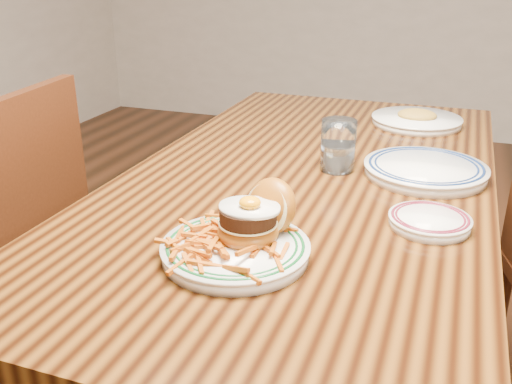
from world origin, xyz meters
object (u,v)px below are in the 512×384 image
(chair_left, at_px, (0,261))
(table, at_px, (307,207))
(side_plate, at_px, (430,220))
(main_plate, at_px, (242,237))

(chair_left, bearing_deg, table, 13.42)
(table, relative_size, side_plate, 9.70)
(chair_left, distance_m, main_plate, 0.79)
(table, xyz_separation_m, chair_left, (-0.74, -0.27, -0.15))
(table, relative_size, chair_left, 1.68)
(table, bearing_deg, chair_left, -159.87)
(main_plate, relative_size, side_plate, 1.68)
(table, distance_m, main_plate, 0.44)
(table, xyz_separation_m, side_plate, (0.30, -0.20, 0.10))
(main_plate, distance_m, side_plate, 0.38)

